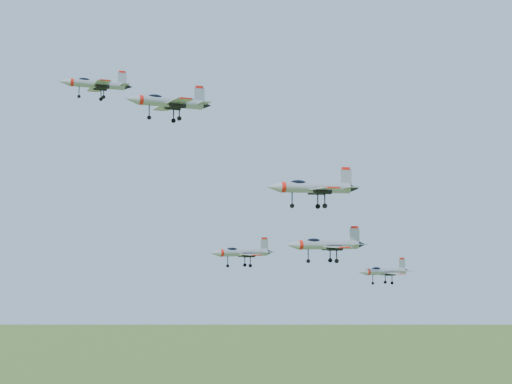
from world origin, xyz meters
name	(u,v)px	position (x,y,z in m)	size (l,w,h in m)	color
jet_lead	(95,84)	(-16.53, 14.98, 159.41)	(12.20, 10.08, 3.26)	#9A9EA5
jet_left_high	(168,102)	(-9.05, 0.34, 154.68)	(13.80, 11.32, 3.70)	#9A9EA5
jet_right_high	(312,187)	(5.01, -18.21, 141.18)	(13.60, 11.39, 3.64)	#9A9EA5
jet_left_low	(242,252)	(7.38, 9.02, 131.52)	(11.96, 9.80, 3.21)	#9A9EA5
jet_right_low	(326,244)	(10.11, -13.43, 133.30)	(12.61, 10.54, 3.37)	#9A9EA5
jet_trail	(384,271)	(31.50, 1.44, 128.08)	(10.89, 8.93, 2.92)	#9A9EA5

